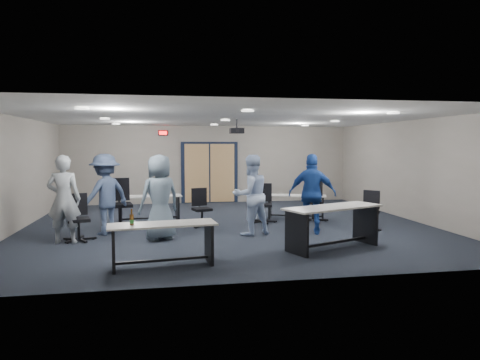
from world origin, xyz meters
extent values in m
plane|color=black|center=(0.00, 0.00, 0.00)|extent=(10.00, 10.00, 0.00)
cube|color=gray|center=(0.00, 4.50, 1.35)|extent=(10.00, 0.04, 2.70)
cube|color=gray|center=(0.00, -4.50, 1.35)|extent=(10.00, 0.04, 2.70)
cube|color=gray|center=(-5.00, 0.00, 1.35)|extent=(0.04, 9.00, 2.70)
cube|color=gray|center=(5.00, 0.00, 1.35)|extent=(0.04, 9.00, 2.70)
cube|color=white|center=(0.00, 0.00, 2.70)|extent=(10.00, 9.00, 0.04)
cube|color=black|center=(0.00, 4.47, 1.05)|extent=(2.00, 0.06, 2.20)
cube|color=tan|center=(-0.45, 4.45, 1.05)|extent=(0.85, 0.04, 2.05)
cube|color=tan|center=(0.45, 4.45, 1.05)|extent=(0.85, 0.04, 2.05)
cube|color=black|center=(-1.60, 4.45, 2.45)|extent=(0.32, 0.05, 0.18)
cube|color=#FF0C0C|center=(-1.60, 4.42, 2.45)|extent=(0.26, 0.02, 0.12)
cylinder|color=black|center=(0.30, 0.50, 2.58)|extent=(0.04, 0.04, 0.24)
cube|color=black|center=(0.30, 0.50, 2.40)|extent=(0.35, 0.30, 0.14)
cylinder|color=black|center=(0.30, 0.35, 2.40)|extent=(0.08, 0.03, 0.08)
cube|color=beige|center=(-1.62, -3.38, 0.71)|extent=(1.83, 0.79, 0.03)
cube|color=black|center=(-2.40, -3.47, 0.35)|extent=(0.11, 0.55, 0.69)
cube|color=black|center=(-0.83, -3.29, 0.35)|extent=(0.11, 0.55, 0.69)
cube|color=black|center=(-1.62, -3.38, 0.10)|extent=(1.58, 0.23, 0.04)
cube|color=beige|center=(1.66, -2.71, 0.82)|extent=(2.16, 1.40, 0.03)
cube|color=black|center=(0.82, -3.05, 0.40)|extent=(0.29, 0.60, 0.80)
cube|color=black|center=(2.51, -2.37, 0.40)|extent=(0.29, 0.60, 0.80)
cube|color=black|center=(1.66, -2.71, 0.11)|extent=(1.72, 0.73, 0.05)
cube|color=beige|center=(-1.99, 0.96, 0.68)|extent=(1.76, 0.76, 0.03)
cube|color=black|center=(-2.75, 0.88, 0.33)|extent=(0.11, 0.52, 0.66)
cube|color=black|center=(-1.24, 1.05, 0.33)|extent=(0.11, 0.52, 0.66)
cube|color=black|center=(-1.99, 0.96, 0.09)|extent=(1.51, 0.22, 0.04)
cylinder|color=red|center=(-1.33, 1.04, 0.75)|extent=(0.08, 0.08, 0.11)
cube|color=beige|center=(1.99, 0.69, 0.64)|extent=(1.71, 1.07, 0.03)
cube|color=black|center=(1.31, 0.94, 0.32)|extent=(0.21, 0.48, 0.63)
cube|color=black|center=(2.67, 0.44, 0.32)|extent=(0.21, 0.48, 0.63)
cube|color=black|center=(1.99, 0.69, 0.09)|extent=(1.37, 0.54, 0.04)
imported|color=#9EA6AD|center=(-3.62, -1.30, 0.92)|extent=(0.69, 0.47, 1.83)
imported|color=slate|center=(-1.68, -1.31, 0.92)|extent=(1.06, 0.92, 1.83)
imported|color=#B6CCF1|center=(0.34, -1.16, 0.91)|extent=(1.06, 0.93, 1.81)
imported|color=navy|center=(1.74, -1.28, 0.92)|extent=(1.16, 0.80, 1.83)
imported|color=#405173|center=(-2.90, -0.52, 0.92)|extent=(1.33, 1.30, 1.83)
camera|label=1|loc=(-1.57, -10.53, 2.01)|focal=32.00mm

